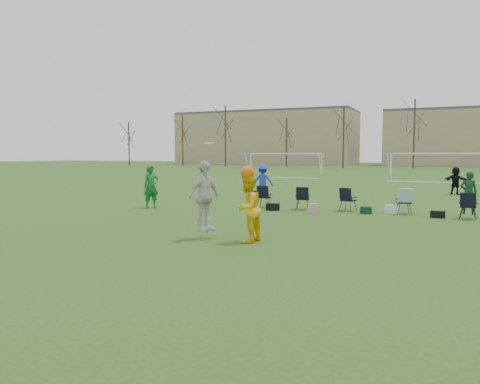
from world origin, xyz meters
The scene contains 10 objects.
ground centered at (0.00, 0.00, 0.00)m, with size 260.00×260.00×0.00m, color #2D531A.
fielder_green_near centered at (-7.08, 6.11, 0.93)m, with size 0.68×0.45×1.87m, color #12672A.
fielder_blue centered at (-4.38, 12.72, 0.90)m, with size 1.16×0.67×1.80m, color blue.
fielder_black centered at (5.29, 18.96, 0.81)m, with size 1.50×0.48×1.62m, color black.
center_contest centered at (-0.75, 0.37, 1.07)m, with size 2.06×1.22×2.67m.
sideline_setup centered at (1.91, 8.11, 0.52)m, with size 8.76×1.98×1.73m.
goal_left centered at (-10.00, 34.00, 1.92)m, with size 7.39×0.76×2.46m.
goal_mid centered at (4.00, 32.00, 1.92)m, with size 7.40×0.63×2.46m.
tree_line centered at (0.24, 69.85, 5.09)m, with size 110.28×3.28×11.40m.
building_row centered at (6.73, 96.00, 5.99)m, with size 126.00×16.00×13.00m.
Camera 1 is at (4.62, -11.02, 2.34)m, focal length 35.00 mm.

